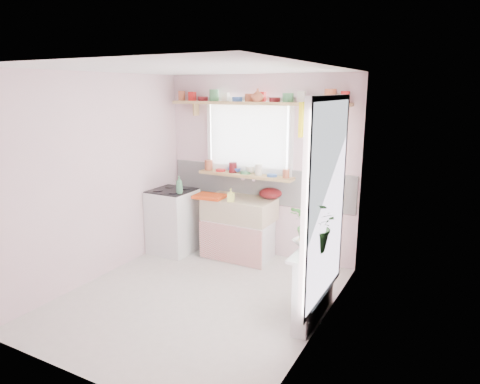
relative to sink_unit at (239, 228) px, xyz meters
The scene contains 19 objects.
room 1.31m from the sink_unit, 28.17° to the right, with size 3.20×3.20×3.20m.
sink_unit is the anchor object (origin of this frame).
cooker 0.98m from the sink_unit, 165.62° to the right, with size 0.58×0.58×0.93m.
radiator_ledge 1.82m from the sink_unit, 37.05° to the right, with size 0.22×0.95×0.78m.
windowsill 0.73m from the sink_unit, 90.00° to the left, with size 1.40×0.22×0.04m, color tan.
pine_shelf 1.70m from the sink_unit, 49.64° to the left, with size 2.52×0.24×0.04m, color tan.
shelf_crockery 1.78m from the sink_unit, 49.64° to the left, with size 2.47×0.11×0.12m.
sill_crockery 0.81m from the sink_unit, 95.28° to the left, with size 1.35×0.11×0.12m.
dish_tray 0.60m from the sink_unit, 156.85° to the right, with size 0.41×0.30×0.04m, color red.
colander 0.65m from the sink_unit, 28.84° to the left, with size 0.31×0.31×0.14m, color #5D1012.
jade_plant 2.00m from the sink_unit, 39.17° to the right, with size 0.48×0.42×0.53m, color #38702C.
fruit_bowl 1.79m from the sink_unit, 39.04° to the right, with size 0.27×0.27×0.07m, color white.
herb_pot 2.15m from the sink_unit, 45.26° to the right, with size 0.12×0.08×0.24m, color #376829.
soap_bottle_sink 0.54m from the sink_unit, 96.32° to the right, with size 0.08×0.08×0.18m, color #FBFF71.
sill_cup 0.82m from the sink_unit, 77.98° to the left, with size 0.12×0.12×0.10m, color silver.
sill_bowl 0.82m from the sink_unit, 129.12° to the left, with size 0.21×0.21×0.06m, color #3553AD.
shelf_vase 1.81m from the sink_unit, 29.22° to the left, with size 0.16×0.16×0.17m, color #B55937.
cooker_bottle 1.02m from the sink_unit, 153.54° to the right, with size 0.09×0.09×0.24m, color #43875C.
fruit 1.80m from the sink_unit, 38.76° to the right, with size 0.20×0.14×0.10m.
Camera 1 is at (2.51, -3.68, 2.30)m, focal length 32.00 mm.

